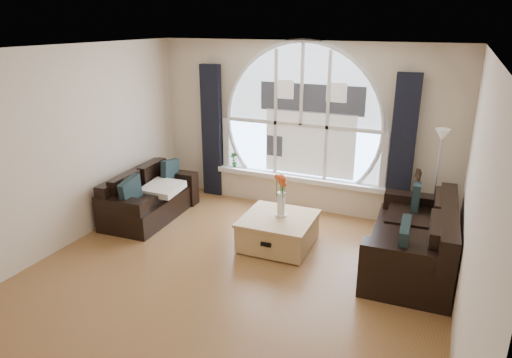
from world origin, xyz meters
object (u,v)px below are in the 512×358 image
(sofa_left, at_px, (150,193))
(coffee_chest, at_px, (278,230))
(sofa_right, at_px, (412,237))
(vase_flowers, at_px, (281,190))
(floor_lamp, at_px, (436,184))
(guitar, at_px, (415,202))
(potted_plant, at_px, (234,160))

(sofa_left, relative_size, coffee_chest, 1.69)
(sofa_right, height_order, vase_flowers, vase_flowers)
(floor_lamp, height_order, guitar, floor_lamp)
(sofa_right, relative_size, coffee_chest, 2.02)
(sofa_left, distance_m, vase_flowers, 2.28)
(guitar, bearing_deg, sofa_right, -62.06)
(sofa_right, distance_m, vase_flowers, 1.79)
(floor_lamp, bearing_deg, guitar, -160.04)
(sofa_left, height_order, vase_flowers, vase_flowers)
(coffee_chest, relative_size, guitar, 0.91)
(vase_flowers, bearing_deg, sofa_left, 178.33)
(floor_lamp, bearing_deg, vase_flowers, -149.45)
(sofa_left, height_order, guitar, guitar)
(floor_lamp, xyz_separation_m, guitar, (-0.24, -0.09, -0.27))
(floor_lamp, height_order, potted_plant, floor_lamp)
(sofa_left, bearing_deg, vase_flowers, -4.68)
(sofa_left, xyz_separation_m, vase_flowers, (2.24, -0.07, 0.42))
(sofa_left, relative_size, vase_flowers, 2.32)
(vase_flowers, bearing_deg, sofa_right, 3.53)
(potted_plant, bearing_deg, floor_lamp, -4.95)
(floor_lamp, relative_size, guitar, 1.51)
(sofa_right, bearing_deg, coffee_chest, -177.18)
(sofa_right, xyz_separation_m, coffee_chest, (-1.75, -0.15, -0.16))
(coffee_chest, distance_m, floor_lamp, 2.32)
(vase_flowers, distance_m, floor_lamp, 2.21)
(floor_lamp, distance_m, potted_plant, 3.33)
(coffee_chest, xyz_separation_m, potted_plant, (-1.40, 1.46, 0.45))
(coffee_chest, height_order, potted_plant, potted_plant)
(floor_lamp, bearing_deg, potted_plant, 175.05)
(sofa_right, xyz_separation_m, floor_lamp, (0.17, 1.02, 0.40))
(sofa_right, bearing_deg, guitar, 92.29)
(potted_plant, bearing_deg, vase_flowers, -44.88)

